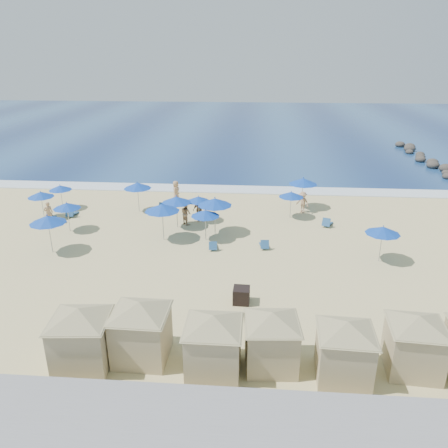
{
  "coord_description": "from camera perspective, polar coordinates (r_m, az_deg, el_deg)",
  "views": [
    {
      "loc": [
        4.19,
        -24.07,
        12.01
      ],
      "look_at": [
        2.05,
        3.0,
        1.39
      ],
      "focal_mm": 35.0,
      "sensor_mm": 36.0,
      "label": 1
    }
  ],
  "objects": [
    {
      "name": "ground",
      "position": [
        27.23,
        -4.82,
        -4.91
      ],
      "size": [
        160.0,
        160.0,
        0.0
      ],
      "primitive_type": "plane",
      "color": "#D4C386",
      "rests_on": "ground"
    },
    {
      "name": "ocean",
      "position": [
        80.08,
        1.51,
        12.75
      ],
      "size": [
        160.0,
        80.0,
        0.06
      ],
      "primitive_type": "cube",
      "color": "navy",
      "rests_on": "ground"
    },
    {
      "name": "surf_line",
      "position": [
        41.55,
        -1.46,
        4.61
      ],
      "size": [
        160.0,
        2.5,
        0.08
      ],
      "primitive_type": "cube",
      "color": "white",
      "rests_on": "ground"
    },
    {
      "name": "seawall",
      "position": [
        16.08,
        -13.19,
        -24.32
      ],
      "size": [
        160.0,
        6.1,
        1.22
      ],
      "color": "gray",
      "rests_on": "ground"
    },
    {
      "name": "rock_jetty",
      "position": [
        54.1,
        26.08,
        6.75
      ],
      "size": [
        2.56,
        26.66,
        0.96
      ],
      "color": "#2B2724",
      "rests_on": "ground"
    },
    {
      "name": "trash_bin",
      "position": [
        22.75,
        2.28,
        -9.29
      ],
      "size": [
        0.87,
        0.87,
        0.84
      ],
      "primitive_type": "cube",
      "rotation": [
        0.0,
        0.0,
        -0.04
      ],
      "color": "black",
      "rests_on": "ground"
    },
    {
      "name": "cabana_0",
      "position": [
        18.89,
        -18.22,
        -12.99
      ],
      "size": [
        4.69,
        4.69,
        2.95
      ],
      "color": "tan",
      "rests_on": "ground"
    },
    {
      "name": "cabana_1",
      "position": [
        18.7,
        -10.85,
        -12.57
      ],
      "size": [
        4.72,
        4.72,
        2.96
      ],
      "color": "tan",
      "rests_on": "ground"
    },
    {
      "name": "cabana_2",
      "position": [
        17.71,
        -1.4,
        -14.46
      ],
      "size": [
        4.6,
        4.6,
        2.89
      ],
      "color": "tan",
      "rests_on": "ground"
    },
    {
      "name": "cabana_3",
      "position": [
        18.1,
        6.25,
        -13.91
      ],
      "size": [
        4.44,
        4.44,
        2.79
      ],
      "color": "tan",
      "rests_on": "ground"
    },
    {
      "name": "cabana_4",
      "position": [
        18.11,
        15.57,
        -14.65
      ],
      "size": [
        4.46,
        4.46,
        2.8
      ],
      "color": "tan",
      "rests_on": "ground"
    },
    {
      "name": "cabana_5",
      "position": [
        19.35,
        23.78,
        -13.26
      ],
      "size": [
        4.46,
        4.46,
        2.8
      ],
      "color": "tan",
      "rests_on": "ground"
    },
    {
      "name": "umbrella_0",
      "position": [
        36.32,
        -22.83,
        3.58
      ],
      "size": [
        1.99,
        1.99,
        2.26
      ],
      "color": "#A5A8AD",
      "rests_on": "ground"
    },
    {
      "name": "umbrella_1",
      "position": [
        33.03,
        -19.85,
        2.27
      ],
      "size": [
        1.95,
        1.95,
        2.22
      ],
      "color": "#A5A8AD",
      "rests_on": "ground"
    },
    {
      "name": "umbrella_2",
      "position": [
        38.08,
        -20.61,
        4.46
      ],
      "size": [
        1.85,
        1.85,
        2.11
      ],
      "color": "#A5A8AD",
      "rests_on": "ground"
    },
    {
      "name": "umbrella_3",
      "position": [
        29.67,
        -22.05,
        0.55
      ],
      "size": [
        2.29,
        2.29,
        2.61
      ],
      "color": "#A5A8AD",
      "rests_on": "ground"
    },
    {
      "name": "umbrella_4",
      "position": [
        35.68,
        -11.25,
        4.95
      ],
      "size": [
        2.21,
        2.21,
        2.52
      ],
      "color": "#A5A8AD",
      "rests_on": "ground"
    },
    {
      "name": "umbrella_5",
      "position": [
        31.86,
        -6.24,
        3.18
      ],
      "size": [
        2.17,
        2.17,
        2.47
      ],
      "color": "#A5A8AD",
      "rests_on": "ground"
    },
    {
      "name": "umbrella_6",
      "position": [
        29.7,
        -8.09,
        2.14
      ],
      "size": [
        2.37,
        2.37,
        2.7
      ],
      "color": "#A5A8AD",
      "rests_on": "ground"
    },
    {
      "name": "umbrella_7",
      "position": [
        33.0,
        -3.37,
        3.29
      ],
      "size": [
        1.82,
        1.82,
        2.07
      ],
      "color": "#A5A8AD",
      "rests_on": "ground"
    },
    {
      "name": "umbrella_8",
      "position": [
        30.45,
        -1.2,
        2.91
      ],
      "size": [
        2.41,
        2.41,
        2.74
      ],
      "color": "#A5A8AD",
      "rests_on": "ground"
    },
    {
      "name": "umbrella_9",
      "position": [
        36.34,
        10.3,
        5.52
      ],
      "size": [
        2.34,
        2.34,
        2.66
      ],
      "color": "#A5A8AD",
      "rests_on": "ground"
    },
    {
      "name": "umbrella_10",
      "position": [
        34.06,
        8.77,
        3.84
      ],
      "size": [
        1.93,
        1.93,
        2.19
      ],
      "color": "#A5A8AD",
      "rests_on": "ground"
    },
    {
      "name": "umbrella_11",
      "position": [
        28.02,
        20.05,
        -0.77
      ],
      "size": [
        2.1,
        2.1,
        2.39
      ],
      "color": "#A5A8AD",
      "rests_on": "ground"
    },
    {
      "name": "umbrella_12",
      "position": [
        29.53,
        -2.46,
        1.43
      ],
      "size": [
        1.98,
        1.98,
        2.26
      ],
      "color": "#A5A8AD",
      "rests_on": "ground"
    },
    {
      "name": "beach_chair_0",
      "position": [
        35.65,
        -21.35,
        0.51
      ],
      "size": [
        0.92,
        1.24,
        0.63
      ],
      "color": "#255288",
      "rests_on": "ground"
    },
    {
      "name": "beach_chair_1",
      "position": [
        36.57,
        -19.3,
        1.37
      ],
      "size": [
        0.66,
        1.4,
        0.76
      ],
      "color": "#255288",
      "rests_on": "ground"
    },
    {
      "name": "beach_chair_2",
      "position": [
        36.2,
        -7.83,
        2.22
      ],
      "size": [
        0.77,
        1.44,
        0.76
      ],
      "color": "#255288",
      "rests_on": "ground"
    },
    {
      "name": "beach_chair_3",
      "position": [
        28.73,
        -1.46,
        -2.87
      ],
      "size": [
        0.64,
        1.23,
        0.65
      ],
      "color": "#255288",
      "rests_on": "ground"
    },
    {
      "name": "beach_chair_4",
      "position": [
        29.01,
        5.28,
        -2.69
      ],
      "size": [
        0.67,
        1.29,
        0.68
      ],
      "color": "#255288",
      "rests_on": "ground"
    },
    {
      "name": "beach_chair_5",
      "position": [
        33.45,
        13.32,
        0.17
      ],
      "size": [
        1.02,
        1.43,
        0.72
      ],
      "color": "#255288",
      "rests_on": "ground"
    },
    {
      "name": "beachgoer_0",
      "position": [
        35.32,
        -21.94,
        1.37
      ],
      "size": [
        0.76,
        0.69,
        1.74
      ],
      "primitive_type": "imported",
      "rotation": [
        0.0,
        0.0,
        3.72
      ],
      "color": "tan",
      "rests_on": "ground"
    },
    {
      "name": "beachgoer_1",
      "position": [
        32.82,
        -5.0,
        1.41
      ],
      "size": [
        1.05,
        1.04,
        1.72
      ],
      "primitive_type": "imported",
      "rotation": [
        0.0,
        0.0,
        2.4
      ],
      "color": "tan",
      "rests_on": "ground"
    },
    {
      "name": "beachgoer_2",
      "position": [
        33.45,
        -3.29,
        1.92
      ],
      "size": [
        1.09,
        1.02,
        1.8
      ],
      "primitive_type": "imported",
      "rotation": [
        0.0,
        0.0,
        0.71
      ],
      "color": "tan",
      "rests_on": "ground"
    },
    {
      "name": "beachgoer_3",
      "position": [
        35.67,
        10.23,
        2.82
      ],
      "size": [
        1.29,
        1.23,
        1.76
      ],
      "primitive_type": "imported",
      "rotation": [
        0.0,
        0.0,
        5.59
      ],
      "color": "tan",
      "rests_on": "ground"
    },
    {
      "name": "beachgoer_4",
      "position": [
        37.94,
        -6.29,
        4.25
      ],
      "size": [
        0.7,
        0.98,
        1.87
      ],
      "primitive_type": "imported",
      "rotation": [
        0.0,
        0.0,
        1.45
      ],
      "color": "tan",
      "rests_on": "ground"
    }
  ]
}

